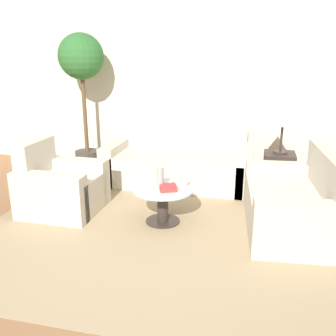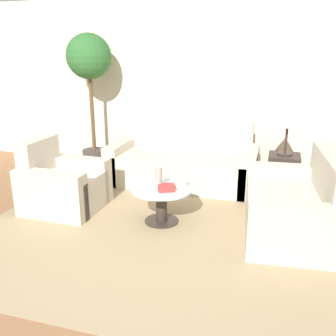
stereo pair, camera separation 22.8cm
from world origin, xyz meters
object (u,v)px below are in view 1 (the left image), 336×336
Objects in this scene: vase at (160,178)px; book_stack at (168,188)px; sofa_main at (179,163)px; table_lamp at (284,115)px; loveseat at (298,205)px; coffee_table at (163,200)px; potted_plant at (82,71)px; armchair at (59,188)px; bowl at (181,182)px.

vase reaches higher than book_stack.
vase is 1.15× the size of book_stack.
sofa_main is 1.56m from table_lamp.
loveseat is 1.42m from coffee_table.
loveseat is at bearing -25.83° from potted_plant.
loveseat is (2.68, 0.11, 0.00)m from armchair.
bowl is 0.91× the size of book_stack.
coffee_table is 0.26m from vase.
potted_plant is at bearing 140.71° from bowl.
armchair is 2.90m from table_lamp.
potted_plant is at bearing 135.20° from coffee_table.
coffee_table is at bearing -88.94° from loveseat.
table_lamp is at bearing -63.84° from armchair.
loveseat is 2.17× the size of coffee_table.
table_lamp is (1.36, -0.13, 0.76)m from sofa_main.
loveseat is at bearing 7.13° from vase.
potted_plant is at bearing -120.92° from loveseat.
book_stack is at bearing -83.24° from sofa_main.
table_lamp reaches higher than sofa_main.
potted_plant is 8.59× the size of vase.
coffee_table is 1.93m from table_lamp.
loveseat reaches higher than armchair.
potted_plant reaches higher than armchair.
armchair is 4.48× the size of bowl.
loveseat is 0.71× the size of potted_plant.
sofa_main is 1.94m from loveseat.
vase is (-1.28, -1.27, -0.51)m from table_lamp.
potted_plant is at bearing 134.39° from vase.
sofa_main is at bearing 174.61° from table_lamp.
coffee_table is at bearing -135.49° from table_lamp.
armchair is 3.52× the size of vase.
potted_plant is 2.59m from bowl.
book_stack is at bearing -40.85° from coffee_table.
sofa_main is at bearing -40.63° from armchair.
loveseat reaches higher than bowl.
potted_plant is 9.91× the size of book_stack.
table_lamp is at bearing -7.70° from potted_plant.
book_stack is (0.09, -0.04, -0.09)m from vase.
potted_plant reaches higher than loveseat.
vase is (-0.02, -0.03, 0.26)m from coffee_table.
coffee_table is at bearing -91.03° from armchair.
bowl is (0.19, 0.18, -0.10)m from vase.
loveseat is 2.29× the size of table_lamp.
coffee_table is 2.81× the size of vase.
bowl is 0.23m from book_stack.
vase is (1.63, -1.66, -1.01)m from potted_plant.
sofa_main is 3.01× the size of coffee_table.
coffee_table is at bearing 53.28° from vase.
armchair is 0.41× the size of potted_plant.
bowl is at bearing 42.40° from book_stack.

